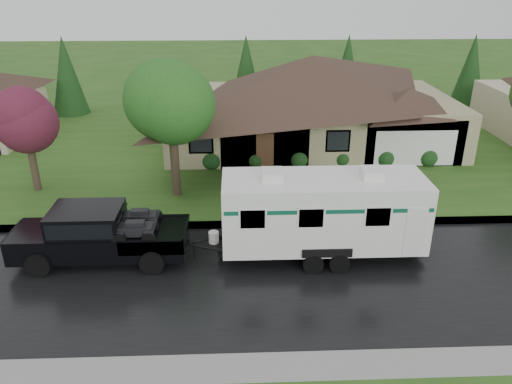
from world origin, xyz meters
TOP-DOWN VIEW (x-y plane):
  - ground at (0.00, 0.00)m, footprint 140.00×140.00m
  - road at (0.00, -2.00)m, footprint 140.00×8.00m
  - curb at (0.00, 2.25)m, footprint 140.00×0.50m
  - lawn at (0.00, 15.00)m, footprint 140.00×26.00m
  - house_main at (2.29, 13.84)m, footprint 19.44×10.80m
  - tree_left_green at (-5.90, 5.54)m, footprint 3.99×3.99m
  - tree_red at (-13.20, 6.47)m, footprint 3.22×3.22m
  - shrub_row at (2.00, 9.30)m, footprint 13.60×1.00m
  - pickup_truck at (-8.33, -0.39)m, footprint 6.68×2.54m
  - travel_trailer at (0.49, -0.39)m, footprint 8.24×2.90m

SIDE VIEW (x-z plane):
  - ground at x=0.00m, z-range 0.00..0.00m
  - road at x=0.00m, z-range 0.00..0.01m
  - curb at x=0.00m, z-range 0.00..0.15m
  - lawn at x=0.00m, z-range 0.00..0.15m
  - shrub_row at x=2.00m, z-range 0.15..1.15m
  - pickup_truck at x=-8.33m, z-range 0.08..2.31m
  - travel_trailer at x=0.49m, z-range 0.11..3.81m
  - house_main at x=2.29m, z-range 0.14..7.04m
  - tree_red at x=-13.20m, z-range 1.18..6.50m
  - tree_left_green at x=-5.90m, z-range 1.43..8.03m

